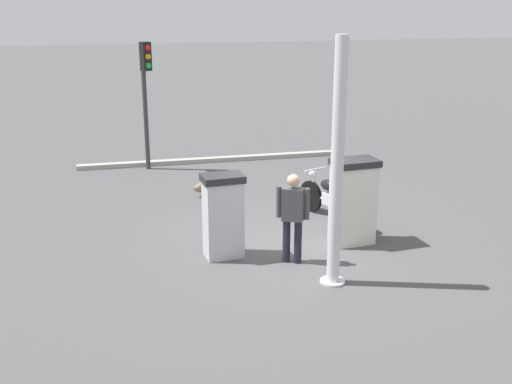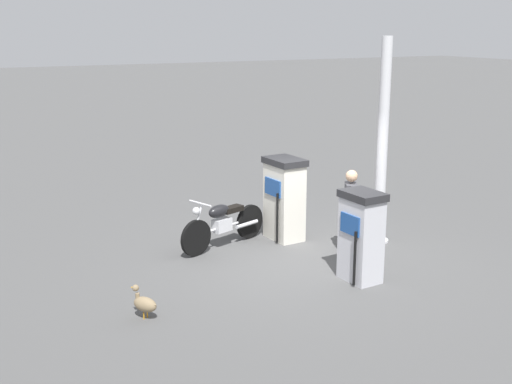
{
  "view_description": "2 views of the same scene",
  "coord_description": "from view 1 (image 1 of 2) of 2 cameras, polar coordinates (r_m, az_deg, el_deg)",
  "views": [
    {
      "loc": [
        -10.04,
        3.32,
        4.27
      ],
      "look_at": [
        0.96,
        0.3,
        0.75
      ],
      "focal_mm": 43.0,
      "sensor_mm": 36.0,
      "label": 1
    },
    {
      "loc": [
        5.96,
        9.27,
        4.03
      ],
      "look_at": [
        0.84,
        -0.35,
        1.26
      ],
      "focal_mm": 46.03,
      "sensor_mm": 36.0,
      "label": 2
    }
  ],
  "objects": [
    {
      "name": "road_edge_kerb",
      "position": [
        17.3,
        -3.84,
        3.03
      ],
      "size": [
        0.46,
        7.52,
        0.12
      ],
      "color": "#9E9E93",
      "rests_on": "ground"
    },
    {
      "name": "ground_plane",
      "position": [
        11.4,
        2.72,
        -4.86
      ],
      "size": [
        120.0,
        120.0,
        0.0
      ],
      "primitive_type": "plane",
      "color": "#4C4C4C"
    },
    {
      "name": "fuel_pump_near",
      "position": [
        11.34,
        9.01,
        -0.83
      ],
      "size": [
        0.61,
        0.84,
        1.6
      ],
      "color": "silver",
      "rests_on": "ground"
    },
    {
      "name": "canopy_support_pole",
      "position": [
        9.33,
        7.54,
        1.97
      ],
      "size": [
        0.4,
        0.4,
        3.85
      ],
      "color": "silver",
      "rests_on": "ground"
    },
    {
      "name": "wandering_duck",
      "position": [
        14.16,
        -5.12,
        0.49
      ],
      "size": [
        0.36,
        0.45,
        0.48
      ],
      "color": "#847051",
      "rests_on": "ground"
    },
    {
      "name": "attendant_person",
      "position": [
        10.33,
        3.43,
        -1.96
      ],
      "size": [
        0.36,
        0.54,
        1.57
      ],
      "color": "#1E1E2D",
      "rests_on": "ground"
    },
    {
      "name": "roadside_traffic_light",
      "position": [
        16.29,
        -10.23,
        9.94
      ],
      "size": [
        0.39,
        0.31,
        3.34
      ],
      "color": "#38383A",
      "rests_on": "ground"
    },
    {
      "name": "motorcycle_near_pump",
      "position": [
        12.58,
        7.05,
        -0.57
      ],
      "size": [
        1.97,
        0.82,
        0.97
      ],
      "color": "black",
      "rests_on": "ground"
    },
    {
      "name": "fuel_pump_far",
      "position": [
        10.62,
        -3.09,
        -2.19
      ],
      "size": [
        0.56,
        0.73,
        1.49
      ],
      "color": "silver",
      "rests_on": "ground"
    }
  ]
}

